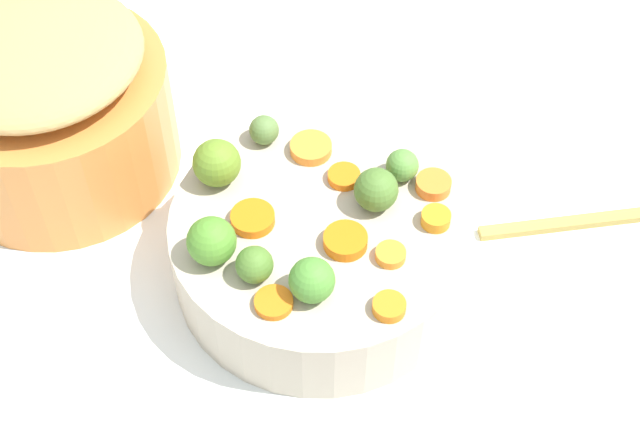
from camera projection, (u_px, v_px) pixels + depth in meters
The scene contains 20 objects.
tabletop at pixel (294, 328), 0.85m from camera, with size 2.40×2.40×0.02m, color white.
serving_bowl_carrots at pixel (320, 246), 0.85m from camera, with size 0.27×0.27×0.08m, color #B5A791.
metal_pot at pixel (53, 119), 0.92m from camera, with size 0.24×0.24×0.12m, color #D17C38.
stuffing_mound at pixel (33, 54), 0.85m from camera, with size 0.20×0.20×0.05m, color tan.
carrot_slice_0 at pixel (314, 148), 0.87m from camera, with size 0.04×0.04×0.01m, color orange.
carrot_slice_1 at pixel (253, 218), 0.81m from camera, with size 0.04×0.04×0.01m, color orange.
carrot_slice_2 at pixel (391, 255), 0.79m from camera, with size 0.03×0.03×0.01m, color orange.
carrot_slice_3 at pixel (274, 302), 0.76m from camera, with size 0.03×0.03×0.01m, color orange.
carrot_slice_4 at pixel (436, 218), 0.81m from camera, with size 0.03×0.03×0.01m, color orange.
carrot_slice_5 at pixel (433, 185), 0.84m from camera, with size 0.03×0.03×0.01m, color orange.
carrot_slice_6 at pixel (345, 241), 0.80m from camera, with size 0.04×0.04×0.01m, color orange.
carrot_slice_7 at pixel (344, 176), 0.84m from camera, with size 0.03×0.03×0.01m, color orange.
carrot_slice_8 at pixel (389, 307), 0.76m from camera, with size 0.03×0.03×0.01m, color orange.
brussels_sprout_0 at pixel (254, 265), 0.77m from camera, with size 0.03×0.03×0.03m, color #497229.
brussels_sprout_1 at pixel (264, 130), 0.87m from camera, with size 0.03×0.03×0.03m, color #55753A.
brussels_sprout_2 at pixel (402, 165), 0.84m from camera, with size 0.03×0.03×0.03m, color #548738.
brussels_sprout_3 at pixel (376, 190), 0.81m from camera, with size 0.04×0.04×0.04m, color #4A702C.
brussels_sprout_4 at pixel (312, 280), 0.75m from camera, with size 0.04×0.04×0.04m, color #498730.
brussels_sprout_5 at pixel (217, 163), 0.83m from camera, with size 0.04×0.04×0.04m, color olive.
brussels_sprout_6 at pixel (212, 241), 0.78m from camera, with size 0.04×0.04×0.04m, color #4B8529.
Camera 1 is at (-0.07, 0.45, 0.74)m, focal length 52.30 mm.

